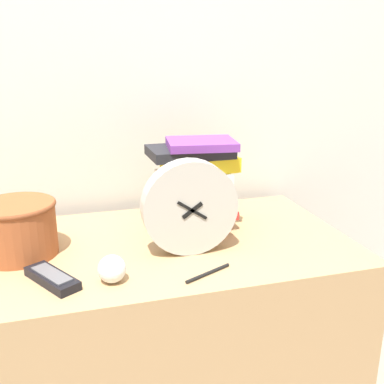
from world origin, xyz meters
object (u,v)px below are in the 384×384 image
tv_remote (52,278)px  crumpled_paper_ball (114,269)px  book_stack (195,183)px  basket (17,227)px  pen (208,273)px  desk_clock (190,207)px

tv_remote → crumpled_paper_ball: size_ratio=2.54×
book_stack → basket: size_ratio=1.30×
pen → crumpled_paper_ball: bearing=172.6°
tv_remote → pen: (0.34, -0.06, -0.01)m
desk_clock → tv_remote: 0.36m
basket → tv_remote: size_ratio=1.25×
crumpled_paper_ball → pen: bearing=-7.4°
basket → tv_remote: basket is taller
desk_clock → basket: size_ratio=1.22×
basket → tv_remote: 0.20m
tv_remote → crumpled_paper_ball: (0.13, -0.03, 0.02)m
basket → crumpled_paper_ball: bearing=-44.4°
book_stack → tv_remote: (-0.40, -0.24, -0.12)m
desk_clock → book_stack: book_stack is taller
desk_clock → pen: 0.17m
desk_clock → pen: size_ratio=1.98×
basket → desk_clock: bearing=-14.2°
basket → tv_remote: bearing=-65.4°
book_stack → basket: bearing=-172.0°
book_stack → basket: 0.48m
tv_remote → book_stack: bearing=31.4°
desk_clock → book_stack: (0.06, 0.17, 0.01)m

